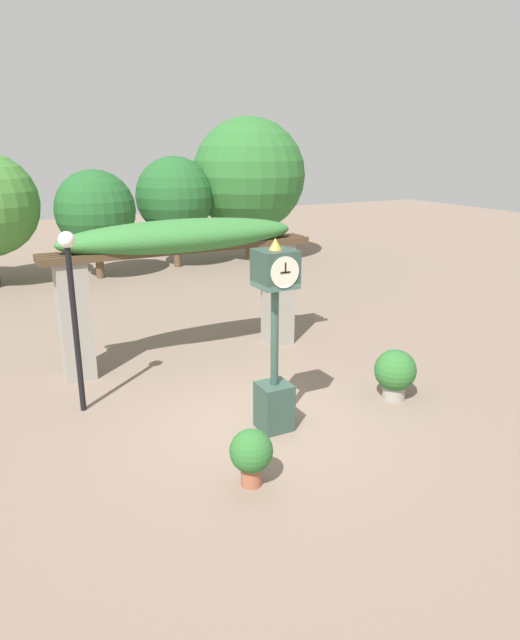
{
  "coord_description": "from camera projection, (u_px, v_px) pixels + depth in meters",
  "views": [
    {
      "loc": [
        -4.0,
        -7.65,
        4.52
      ],
      "look_at": [
        0.14,
        0.29,
        1.74
      ],
      "focal_mm": 32.0,
      "sensor_mm": 36.0,
      "label": 1
    }
  ],
  "objects": [
    {
      "name": "tree_line",
      "position": [
        106.0,
        189.0,
        19.68
      ],
      "size": [
        16.42,
        4.62,
        5.53
      ],
      "color": "brown",
      "rests_on": "ground"
    },
    {
      "name": "pedestal_clock",
      "position": [
        275.0,
        340.0,
        9.0
      ],
      "size": [
        0.58,
        0.62,
        3.17
      ],
      "color": "#2D473D",
      "rests_on": "ground"
    },
    {
      "name": "potted_plant_near_right",
      "position": [
        395.0,
        372.0,
        10.41
      ],
      "size": [
        0.77,
        0.77,
        0.94
      ],
      "color": "gray",
      "rests_on": "ground"
    },
    {
      "name": "potted_plant_near_left",
      "position": [
        251.0,
        453.0,
        7.76
      ],
      "size": [
        0.6,
        0.6,
        0.82
      ],
      "color": "#9E563D",
      "rests_on": "ground"
    },
    {
      "name": "ground_plane",
      "position": [
        261.0,
        424.0,
        9.58
      ],
      "size": [
        60.0,
        60.0,
        0.0
      ],
      "primitive_type": "plane",
      "color": "#7F6B5B"
    },
    {
      "name": "pergola",
      "position": [
        183.0,
        256.0,
        11.88
      ],
      "size": [
        5.76,
        1.18,
        3.04
      ],
      "color": "gray",
      "rests_on": "ground"
    },
    {
      "name": "lamp_post",
      "position": [
        72.0,
        295.0,
        9.49
      ],
      "size": [
        0.27,
        0.27,
        3.17
      ],
      "color": "black",
      "rests_on": "ground"
    }
  ]
}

